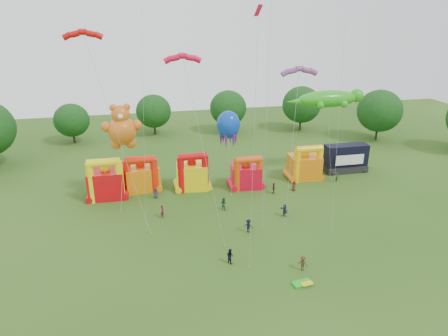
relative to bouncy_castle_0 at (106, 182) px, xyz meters
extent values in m
plane|color=#244B15|center=(17.14, -26.65, -2.50)|extent=(160.00, 160.00, 0.00)
cylinder|color=#352314|center=(55.16, 17.23, -0.64)|extent=(0.44, 0.44, 3.72)
ellipsoid|color=#143E13|center=(55.16, 17.23, 3.91)|extent=(9.30, 9.30, 8.89)
cylinder|color=#352314|center=(42.09, 27.98, -0.74)|extent=(0.44, 0.44, 3.51)
ellipsoid|color=#143E13|center=(42.09, 27.98, 3.55)|extent=(8.77, 8.78, 8.39)
cylinder|color=#352314|center=(25.26, 29.82, -0.85)|extent=(0.44, 0.44, 3.30)
ellipsoid|color=#143E13|center=(25.26, 29.82, 3.19)|extent=(8.25, 8.25, 7.88)
cylinder|color=#352314|center=(8.74, 31.80, -0.95)|extent=(0.44, 0.44, 3.09)
ellipsoid|color=#143E13|center=(8.74, 31.80, 2.82)|extent=(7.73, 7.72, 7.38)
cylinder|color=#352314|center=(-8.22, 28.89, -1.06)|extent=(0.44, 0.44, 2.88)
ellipsoid|color=#143E13|center=(-8.22, 28.89, 2.46)|extent=(7.20, 7.20, 6.88)
cube|color=red|center=(0.00, 0.29, -0.40)|extent=(5.33, 4.34, 4.19)
cylinder|color=#FFEA0D|center=(-2.01, -1.21, 0.50)|extent=(1.14, 1.14, 5.99)
cylinder|color=#FFEA0D|center=(2.01, -1.21, 0.50)|extent=(1.14, 1.14, 5.99)
cylinder|color=#FFEA0D|center=(0.00, -1.21, 3.49)|extent=(4.59, 1.19, 1.19)
sphere|color=#FFEA0D|center=(0.00, 0.29, 1.99)|extent=(1.40, 1.40, 1.40)
cube|color=orange|center=(5.07, 2.07, -0.63)|extent=(5.73, 4.89, 3.73)
cylinder|color=red|center=(3.07, 0.58, 0.16)|extent=(1.13, 1.13, 5.32)
cylinder|color=red|center=(7.06, 0.58, 0.16)|extent=(1.13, 1.13, 5.32)
cylinder|color=red|center=(5.07, 0.58, 2.83)|extent=(4.56, 1.18, 1.18)
sphere|color=red|center=(5.07, 2.07, 1.53)|extent=(1.40, 1.40, 1.40)
cube|color=yellow|center=(12.82, 0.78, -0.51)|extent=(5.20, 4.38, 3.98)
cylinder|color=red|center=(10.97, -0.59, 0.34)|extent=(1.04, 1.04, 5.69)
cylinder|color=red|center=(14.67, -0.59, 0.34)|extent=(1.04, 1.04, 5.69)
cylinder|color=red|center=(12.82, -0.59, 3.19)|extent=(4.22, 1.09, 1.09)
sphere|color=red|center=(12.82, 0.78, 1.78)|extent=(1.40, 1.40, 1.40)
cube|color=red|center=(21.15, -0.55, -0.76)|extent=(5.05, 4.26, 3.48)
cylinder|color=#DD460C|center=(19.36, -1.88, -0.01)|extent=(1.01, 1.01, 4.97)
cylinder|color=#DD460C|center=(22.94, -1.88, -0.01)|extent=(1.01, 1.01, 4.97)
cylinder|color=#DD460C|center=(21.15, -1.88, 2.47)|extent=(4.09, 1.06, 1.06)
sphere|color=#DD460C|center=(21.15, -0.55, 1.28)|extent=(1.40, 1.40, 1.40)
cube|color=orange|center=(31.51, 0.82, -0.56)|extent=(5.20, 4.28, 3.87)
cylinder|color=yellow|center=(29.59, -0.61, 0.27)|extent=(1.09, 1.09, 5.53)
cylinder|color=yellow|center=(33.44, -0.61, 0.27)|extent=(1.09, 1.09, 5.53)
cylinder|color=yellow|center=(31.51, -0.61, 3.03)|extent=(4.39, 1.14, 1.14)
sphere|color=yellow|center=(31.51, 0.82, 1.67)|extent=(1.40, 1.40, 1.40)
cube|color=black|center=(39.67, 1.93, -1.95)|extent=(7.40, 2.84, 1.10)
cube|color=black|center=(39.67, 2.13, 0.44)|extent=(7.39, 2.48, 3.68)
cube|color=white|center=(39.67, 0.68, 0.08)|extent=(5.08, 0.13, 1.73)
cylinder|color=black|center=(36.72, 0.82, -2.10)|extent=(0.30, 0.90, 0.90)
cylinder|color=black|center=(42.61, 0.82, -2.10)|extent=(0.30, 0.90, 0.90)
sphere|color=#CF6117|center=(2.97, -0.70, 7.82)|extent=(3.98, 3.98, 3.98)
sphere|color=#CF6117|center=(2.97, -0.70, 10.17)|extent=(2.53, 2.53, 2.53)
sphere|color=#CF6117|center=(2.06, -0.70, 11.16)|extent=(0.99, 0.99, 0.99)
sphere|color=#CF6117|center=(3.87, -0.70, 11.16)|extent=(0.99, 0.99, 0.99)
sphere|color=#CF6117|center=(0.89, -0.70, 8.54)|extent=(1.45, 1.45, 1.45)
sphere|color=#CF6117|center=(5.05, -0.70, 8.54)|extent=(1.45, 1.45, 1.45)
sphere|color=#CF6117|center=(1.97, -0.70, 6.01)|extent=(1.63, 1.63, 1.63)
sphere|color=#CF6117|center=(3.96, -0.70, 6.01)|extent=(1.63, 1.63, 1.63)
sphere|color=white|center=(2.97, -1.92, 10.17)|extent=(0.72, 0.72, 0.72)
ellipsoid|color=#26A317|center=(35.23, 1.91, 10.40)|extent=(10.22, 3.20, 2.72)
sphere|color=#26A317|center=(40.22, 1.91, 10.70)|extent=(2.20, 2.20, 2.20)
cone|color=#26A317|center=(30.04, 1.91, 10.20)|extent=(3.99, 1.60, 1.60)
sphere|color=#26A317|center=(37.22, 3.51, 9.80)|extent=(1.20, 1.20, 1.20)
sphere|color=#26A317|center=(37.22, 0.31, 9.80)|extent=(1.20, 1.20, 1.20)
sphere|color=#26A317|center=(33.23, 3.51, 9.80)|extent=(1.20, 1.20, 1.20)
sphere|color=#26A317|center=(33.23, 0.31, 9.80)|extent=(1.20, 1.20, 1.20)
ellipsoid|color=#0B3BAA|center=(19.45, 4.45, 6.36)|extent=(3.80, 3.80, 4.56)
cone|color=#591E8C|center=(20.69, 4.45, 4.27)|extent=(0.86, 0.86, 3.04)
cone|color=#591E8C|center=(20.07, 5.52, 4.27)|extent=(0.86, 0.86, 3.04)
cone|color=#591E8C|center=(18.83, 5.52, 4.27)|extent=(0.86, 0.86, 3.04)
cone|color=#591E8C|center=(18.22, 4.45, 4.27)|extent=(0.86, 0.86, 3.04)
cone|color=#591E8C|center=(18.83, 3.38, 4.27)|extent=(0.86, 0.86, 3.04)
cone|color=#591E8C|center=(20.07, 3.38, 4.27)|extent=(0.86, 0.86, 3.04)
cube|color=red|center=(17.84, -15.55, 23.51)|extent=(1.02, 1.02, 1.10)
cube|color=green|center=(20.32, -25.45, -2.38)|extent=(2.13, 1.29, 0.24)
cube|color=yellow|center=(20.72, -25.75, -2.24)|extent=(1.28, 0.77, 0.10)
imported|color=#2D2741|center=(7.00, -1.87, -1.68)|extent=(0.89, 0.69, 1.63)
imported|color=#581927|center=(7.51, -8.14, -1.55)|extent=(0.65, 0.80, 1.89)
imported|color=#1D492D|center=(16.05, -7.51, -1.61)|extent=(1.08, 1.09, 1.77)
imported|color=black|center=(17.76, -14.29, -1.61)|extent=(1.32, 1.19, 1.78)
imported|color=#45361B|center=(24.60, -4.03, -1.59)|extent=(0.91, 1.14, 1.81)
imported|color=#282D43|center=(23.64, -11.32, -1.61)|extent=(0.97, 1.73, 1.78)
imported|color=#532017|center=(28.00, -3.74, -1.69)|extent=(0.80, 0.52, 1.62)
imported|color=#193F2E|center=(36.10, -2.01, -1.68)|extent=(0.70, 0.69, 1.63)
imported|color=black|center=(14.00, -20.19, -1.62)|extent=(1.01, 1.07, 1.76)
imported|color=#3E2D18|center=(21.31, -23.16, -1.64)|extent=(1.25, 1.20, 1.71)
camera|label=1|loc=(5.36, -56.42, 23.37)|focal=32.00mm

